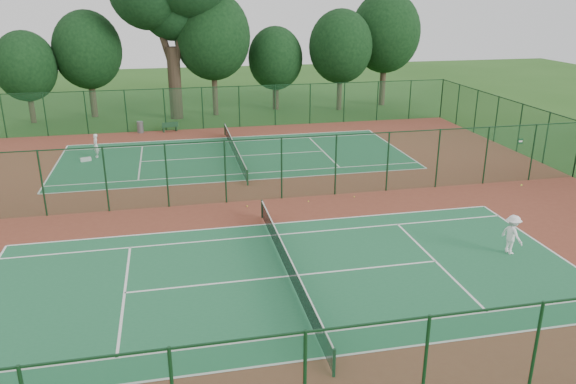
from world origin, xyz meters
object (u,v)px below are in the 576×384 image
(player_near, at_px, (512,234))
(kit_bag, at_px, (86,159))
(trash_bin, at_px, (140,127))
(bench, at_px, (170,127))
(player_far, at_px, (96,146))

(player_near, height_order, kit_bag, player_near)
(trash_bin, distance_m, bench, 2.37)
(bench, bearing_deg, player_far, -140.91)
(kit_bag, bearing_deg, bench, 35.32)
(player_near, relative_size, player_far, 1.08)
(player_far, height_order, kit_bag, player_far)
(player_far, xyz_separation_m, trash_bin, (2.72, 6.83, -0.37))
(trash_bin, relative_size, bench, 0.67)
(player_near, xyz_separation_m, trash_bin, (-16.62, 26.53, -0.43))
(player_near, relative_size, kit_bag, 2.57)
(player_near, xyz_separation_m, kit_bag, (-19.98, 18.83, -0.77))
(player_near, bearing_deg, trash_bin, 20.76)
(player_near, distance_m, kit_bag, 27.46)
(bench, xyz_separation_m, kit_bag, (-5.73, -7.57, -0.29))
(trash_bin, bearing_deg, player_far, -111.75)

